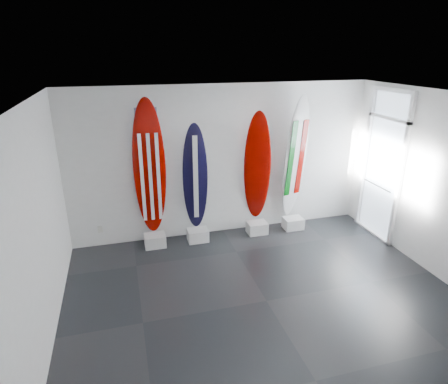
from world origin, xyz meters
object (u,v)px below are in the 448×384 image
object	(u,v)px
surfboard_swiss	(257,168)
surfboard_usa	(150,169)
surfboard_navy	(195,178)
surfboard_italy	(295,158)

from	to	relation	value
surfboard_swiss	surfboard_usa	bearing A→B (deg)	-161.44
surfboard_navy	surfboard_usa	bearing A→B (deg)	-173.55
surfboard_usa	surfboard_navy	world-z (taller)	surfboard_usa
surfboard_usa	surfboard_italy	world-z (taller)	surfboard_usa
surfboard_navy	surfboard_swiss	world-z (taller)	surfboard_swiss
surfboard_usa	surfboard_italy	distance (m)	2.91
surfboard_italy	surfboard_usa	bearing A→B (deg)	162.38
surfboard_swiss	surfboard_italy	bearing A→B (deg)	18.56
surfboard_swiss	surfboard_italy	size ratio (longest dim) A/B	0.91
surfboard_navy	surfboard_italy	distance (m)	2.08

